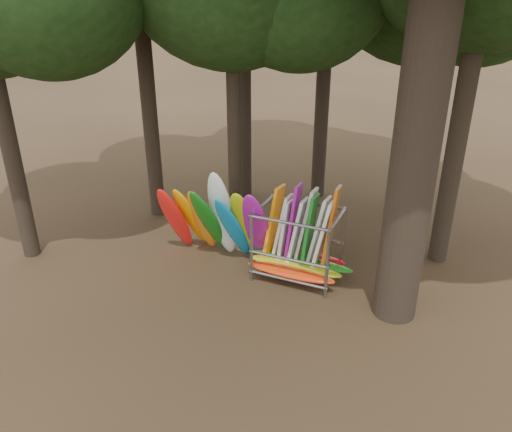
% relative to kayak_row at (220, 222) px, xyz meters
% --- Properties ---
extents(ground, '(120.00, 120.00, 0.00)m').
position_rel_kayak_row_xyz_m(ground, '(1.11, -0.86, -1.30)').
color(ground, '#47331E').
rests_on(ground, ground).
extents(lake, '(160.00, 160.00, 0.00)m').
position_rel_kayak_row_xyz_m(lake, '(1.11, 59.14, -1.30)').
color(lake, gray).
rests_on(lake, ground).
extents(far_shore, '(160.00, 4.00, 4.00)m').
position_rel_kayak_row_xyz_m(far_shore, '(1.11, 109.14, 0.70)').
color(far_shore, black).
rests_on(far_shore, ground).
extents(kayak_row, '(3.56, 2.03, 3.21)m').
position_rel_kayak_row_xyz_m(kayak_row, '(0.00, 0.00, 0.00)').
color(kayak_row, red).
rests_on(kayak_row, ground).
extents(storage_rack, '(3.23, 1.63, 2.81)m').
position_rel_kayak_row_xyz_m(storage_rack, '(2.45, 0.10, -0.32)').
color(storage_rack, slate).
rests_on(storage_rack, ground).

